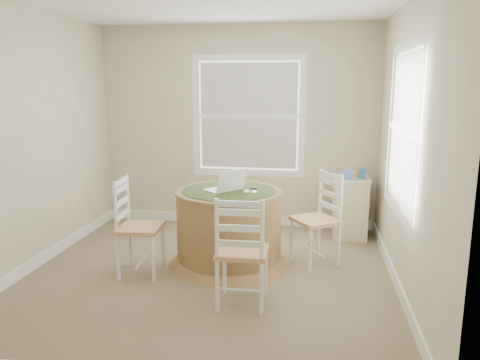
# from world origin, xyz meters

# --- Properties ---
(room) EXTENTS (3.64, 3.64, 2.64)m
(room) POSITION_xyz_m (0.17, 0.16, 1.30)
(room) COLOR #78694C
(room) RESTS_ON ground
(round_table) EXTENTS (1.28, 1.28, 0.79)m
(round_table) POSITION_xyz_m (0.15, 0.37, 0.43)
(round_table) COLOR olive
(round_table) RESTS_ON ground
(chair_left) EXTENTS (0.43, 0.45, 0.95)m
(chair_left) POSITION_xyz_m (-0.67, -0.03, 0.47)
(chair_left) COLOR white
(chair_left) RESTS_ON ground
(chair_near) EXTENTS (0.43, 0.41, 0.95)m
(chair_near) POSITION_xyz_m (0.43, -0.52, 0.47)
(chair_near) COLOR white
(chair_near) RESTS_ON ground
(chair_right) EXTENTS (0.57, 0.57, 0.95)m
(chair_right) POSITION_xyz_m (1.04, 0.51, 0.47)
(chair_right) COLOR white
(chair_right) RESTS_ON ground
(laptop) EXTENTS (0.46, 0.46, 0.24)m
(laptop) POSITION_xyz_m (0.11, 0.36, 0.82)
(laptop) COLOR white
(laptop) RESTS_ON round_table
(mouse) EXTENTS (0.09, 0.11, 0.03)m
(mouse) POSITION_xyz_m (0.34, 0.31, 0.80)
(mouse) COLOR white
(mouse) RESTS_ON round_table
(phone) EXTENTS (0.07, 0.10, 0.02)m
(phone) POSITION_xyz_m (0.42, 0.33, 0.79)
(phone) COLOR #B7BABF
(phone) RESTS_ON round_table
(keys) EXTENTS (0.07, 0.06, 0.02)m
(keys) POSITION_xyz_m (0.39, 0.47, 0.79)
(keys) COLOR black
(keys) RESTS_ON round_table
(corner_chest) EXTENTS (0.43, 0.57, 0.75)m
(corner_chest) POSITION_xyz_m (1.46, 1.51, 0.37)
(corner_chest) COLOR beige
(corner_chest) RESTS_ON ground
(tissue_box) EXTENTS (0.12, 0.12, 0.10)m
(tissue_box) POSITION_xyz_m (1.39, 1.36, 0.80)
(tissue_box) COLOR #607FDD
(tissue_box) RESTS_ON corner_chest
(box_yellow) EXTENTS (0.15, 0.10, 0.06)m
(box_yellow) POSITION_xyz_m (1.50, 1.56, 0.78)
(box_yellow) COLOR #F0C155
(box_yellow) RESTS_ON corner_chest
(box_blue) EXTENTS (0.08, 0.08, 0.12)m
(box_blue) POSITION_xyz_m (1.57, 1.42, 0.81)
(box_blue) COLOR #2E628C
(box_blue) RESTS_ON corner_chest
(cup_cream) EXTENTS (0.07, 0.07, 0.09)m
(cup_cream) POSITION_xyz_m (1.42, 1.63, 0.79)
(cup_cream) COLOR beige
(cup_cream) RESTS_ON corner_chest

